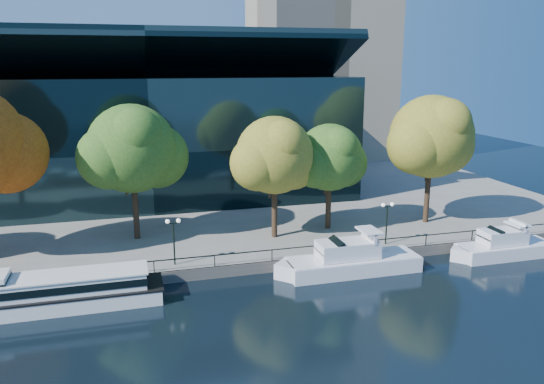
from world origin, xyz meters
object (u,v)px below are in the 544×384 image
object	(u,v)px
tree_3	(276,157)
lamp_2	(387,214)
tour_boat	(55,291)
tree_5	(433,139)
tree_2	(134,151)
cruiser_far	(502,246)
lamp_1	(173,231)
tree_4	(331,159)
cruiser_near	(348,260)

from	to	relation	value
tree_3	lamp_2	xyz separation A→B (m)	(9.39, -4.82, -4.97)
tour_boat	tree_5	distance (m)	38.54
tour_boat	tree_2	xyz separation A→B (m)	(6.35, 11.72, 8.35)
lamp_2	cruiser_far	bearing A→B (deg)	-19.77
tour_boat	lamp_2	xyz separation A→B (m)	(28.74, 3.81, 2.68)
tree_2	lamp_2	xyz separation A→B (m)	(22.40, -7.91, -5.67)
lamp_1	tree_3	bearing A→B (deg)	25.08
tree_2	tree_3	size ratio (longest dim) A/B	1.10
tree_2	tree_4	distance (m)	19.21
cruiser_far	lamp_1	bearing A→B (deg)	173.07
tree_2	lamp_2	distance (m)	24.42
tree_4	tree_5	distance (m)	11.16
tree_3	lamp_1	bearing A→B (deg)	-154.92
tree_2	lamp_1	distance (m)	10.10
cruiser_far	tree_2	bearing A→B (deg)	160.45
tree_4	lamp_2	bearing A→B (deg)	-61.03
tree_2	lamp_2	size ratio (longest dim) A/B	3.23
tree_5	lamp_1	world-z (taller)	tree_5
cruiser_near	cruiser_far	xyz separation A→B (m)	(15.34, -0.29, -0.08)
lamp_2	tree_3	bearing A→B (deg)	152.80
tree_2	tree_5	bearing A→B (deg)	-4.89
tree_3	lamp_1	size ratio (longest dim) A/B	2.93
tree_4	tree_5	world-z (taller)	tree_5
tree_4	lamp_2	xyz separation A→B (m)	(3.33, -6.01, -4.29)
cruiser_far	tree_5	bearing A→B (deg)	104.87
cruiser_near	tree_3	size ratio (longest dim) A/B	1.09
cruiser_near	lamp_1	xyz separation A→B (m)	(-14.41, 3.32, 2.82)
tree_2	tour_boat	bearing A→B (deg)	-118.44
tree_3	lamp_2	size ratio (longest dim) A/B	2.93
tour_boat	lamp_2	bearing A→B (deg)	7.55
tree_2	tree_3	xyz separation A→B (m)	(13.01, -3.09, -0.69)
cruiser_far	tree_2	world-z (taller)	tree_2
tree_2	cruiser_near	bearing A→B (deg)	-33.29
tree_4	lamp_2	world-z (taller)	tree_4
tree_2	tree_4	bearing A→B (deg)	-5.68
tree_3	tree_5	bearing A→B (deg)	1.72
lamp_1	lamp_2	distance (m)	19.69
lamp_1	tree_4	bearing A→B (deg)	20.18
tree_2	lamp_1	bearing A→B (deg)	-71.13
tree_2	tree_3	distance (m)	13.39
cruiser_far	tour_boat	bearing A→B (deg)	-179.71
cruiser_far	lamp_2	size ratio (longest dim) A/B	2.57
tree_4	lamp_1	distance (m)	17.95
tree_2	tree_4	world-z (taller)	tree_2
cruiser_near	tree_4	size ratio (longest dim) A/B	1.19
lamp_1	lamp_2	size ratio (longest dim) A/B	1.00
cruiser_far	tree_2	distance (m)	35.48
tree_5	cruiser_far	bearing A→B (deg)	-75.13
tree_5	lamp_2	size ratio (longest dim) A/B	3.35
tree_3	tree_5	size ratio (longest dim) A/B	0.88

